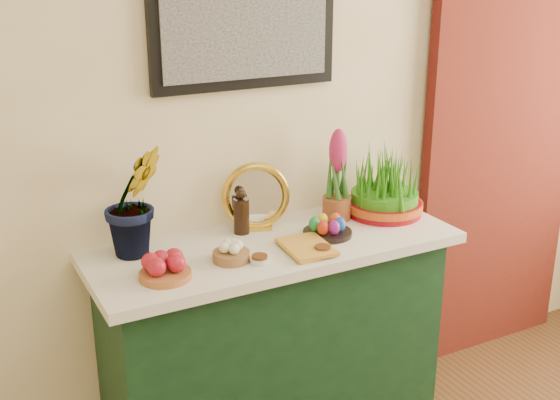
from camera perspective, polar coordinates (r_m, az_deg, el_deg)
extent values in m
cube|color=#FFEBBF|center=(2.74, -1.66, 7.57)|extent=(4.00, 0.04, 2.70)
cube|color=black|center=(2.64, -2.88, 14.80)|extent=(0.74, 0.03, 0.54)
cube|color=#A5A5A5|center=(2.63, -2.71, 14.77)|extent=(0.66, 0.01, 0.46)
cube|color=#4D0D0F|center=(3.47, 17.71, 5.80)|extent=(0.90, 0.06, 2.30)
cube|color=#14371A|center=(2.85, -0.48, -12.03)|extent=(1.30, 0.45, 0.85)
cube|color=silver|center=(2.65, -0.51, -3.77)|extent=(1.40, 0.55, 0.04)
imported|color=#2E6721|center=(2.49, -11.82, 1.33)|extent=(0.29, 0.26, 0.53)
cylinder|color=#A35A2C|center=(2.37, -9.30, -6.04)|extent=(0.22, 0.22, 0.02)
cylinder|color=olive|center=(2.47, -3.98, -4.58)|extent=(0.16, 0.16, 0.03)
cylinder|color=black|center=(2.69, -3.15, -1.31)|extent=(0.06, 0.06, 0.14)
sphere|color=black|center=(2.66, -3.19, 0.48)|extent=(0.04, 0.04, 0.04)
cube|color=gold|center=(2.75, -1.81, -2.24)|extent=(0.12, 0.08, 0.02)
torus|color=gold|center=(2.72, -1.98, 0.33)|extent=(0.27, 0.14, 0.27)
cylinder|color=silver|center=(2.71, -1.93, 0.30)|extent=(0.20, 0.09, 0.20)
imported|color=gold|center=(2.52, 0.49, -4.11)|extent=(0.17, 0.23, 0.03)
cylinder|color=silver|center=(2.46, -1.67, -4.92)|extent=(0.07, 0.07, 0.02)
cylinder|color=#592D14|center=(2.45, -1.67, -4.62)|extent=(0.06, 0.06, 0.01)
cylinder|color=silver|center=(2.53, 3.48, -4.16)|extent=(0.07, 0.07, 0.02)
cylinder|color=#592D14|center=(2.53, 3.49, -3.86)|extent=(0.06, 0.06, 0.01)
cylinder|color=black|center=(2.69, 3.88, -2.69)|extent=(0.24, 0.24, 0.02)
ellipsoid|color=red|center=(2.64, 3.52, -2.26)|extent=(0.05, 0.05, 0.06)
ellipsoid|color=blue|center=(2.68, 4.90, -1.98)|extent=(0.05, 0.05, 0.06)
ellipsoid|color=yellow|center=(2.71, 3.48, -1.67)|extent=(0.05, 0.05, 0.06)
ellipsoid|color=#19893E|center=(2.67, 2.82, -1.97)|extent=(0.05, 0.05, 0.06)
ellipsoid|color=#E34A1A|center=(2.72, 4.53, -1.63)|extent=(0.05, 0.05, 0.06)
ellipsoid|color=#811782|center=(2.64, 4.43, -2.25)|extent=(0.05, 0.05, 0.06)
cylinder|color=brown|center=(2.85, 4.62, -0.65)|extent=(0.12, 0.12, 0.09)
ellipsoid|color=#D22A61|center=(2.78, 4.75, 4.02)|extent=(0.07, 0.07, 0.18)
cylinder|color=#990613|center=(2.93, 8.44, -0.60)|extent=(0.31, 0.31, 0.06)
cylinder|color=#A91B10|center=(2.93, 8.45, -0.39)|extent=(0.32, 0.32, 0.03)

